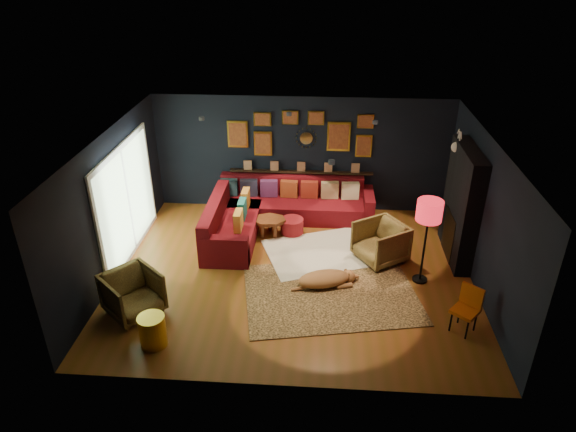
# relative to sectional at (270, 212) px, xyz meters

# --- Properties ---
(floor) EXTENTS (6.50, 6.50, 0.00)m
(floor) POSITION_rel_sectional_xyz_m (0.61, -1.81, -0.32)
(floor) COLOR brown
(floor) RESTS_ON ground
(room_walls) EXTENTS (6.50, 6.50, 6.50)m
(room_walls) POSITION_rel_sectional_xyz_m (0.61, -1.81, 1.27)
(room_walls) COLOR black
(room_walls) RESTS_ON ground
(sectional) EXTENTS (3.41, 2.69, 0.86)m
(sectional) POSITION_rel_sectional_xyz_m (0.00, 0.00, 0.00)
(sectional) COLOR maroon
(sectional) RESTS_ON ground
(ledge) EXTENTS (3.20, 0.12, 0.04)m
(ledge) POSITION_rel_sectional_xyz_m (0.61, 0.87, 0.60)
(ledge) COLOR black
(ledge) RESTS_ON room_walls
(gallery_wall) EXTENTS (3.15, 0.04, 1.02)m
(gallery_wall) POSITION_rel_sectional_xyz_m (0.60, 0.91, 1.48)
(gallery_wall) COLOR gold
(gallery_wall) RESTS_ON room_walls
(sunburst_mirror) EXTENTS (0.47, 0.16, 0.47)m
(sunburst_mirror) POSITION_rel_sectional_xyz_m (0.71, 0.91, 1.38)
(sunburst_mirror) COLOR silver
(sunburst_mirror) RESTS_ON room_walls
(fireplace) EXTENTS (0.31, 1.60, 2.20)m
(fireplace) POSITION_rel_sectional_xyz_m (3.71, -0.91, 0.70)
(fireplace) COLOR black
(fireplace) RESTS_ON ground
(deer_head) EXTENTS (0.50, 0.28, 0.45)m
(deer_head) POSITION_rel_sectional_xyz_m (3.75, -0.41, 1.73)
(deer_head) COLOR white
(deer_head) RESTS_ON fireplace
(sliding_door) EXTENTS (0.06, 2.80, 2.20)m
(sliding_door) POSITION_rel_sectional_xyz_m (-2.60, -1.21, 0.78)
(sliding_door) COLOR white
(sliding_door) RESTS_ON ground
(ceiling_spots) EXTENTS (3.30, 2.50, 0.06)m
(ceiling_spots) POSITION_rel_sectional_xyz_m (0.61, -1.01, 2.24)
(ceiling_spots) COLOR black
(ceiling_spots) RESTS_ON room_walls
(shag_rug) EXTENTS (2.53, 2.19, 0.03)m
(shag_rug) POSITION_rel_sectional_xyz_m (1.13, -1.04, -0.31)
(shag_rug) COLOR white
(shag_rug) RESTS_ON ground
(leopard_rug) EXTENTS (3.30, 2.63, 0.02)m
(leopard_rug) POSITION_rel_sectional_xyz_m (1.30, -2.39, -0.31)
(leopard_rug) COLOR tan
(leopard_rug) RESTS_ON ground
(coffee_table) EXTENTS (0.74, 0.57, 0.36)m
(coffee_table) POSITION_rel_sectional_xyz_m (0.01, -0.41, -0.01)
(coffee_table) COLOR brown
(coffee_table) RESTS_ON shag_rug
(pouf) EXTENTS (0.48, 0.48, 0.31)m
(pouf) POSITION_rel_sectional_xyz_m (0.49, -0.31, -0.14)
(pouf) COLOR maroon
(pouf) RESTS_ON shag_rug
(armchair_left) EXTENTS (1.10, 1.10, 0.83)m
(armchair_left) POSITION_rel_sectional_xyz_m (-1.94, -3.13, 0.09)
(armchair_left) COLOR #B89347
(armchair_left) RESTS_ON ground
(armchair_right) EXTENTS (1.10, 1.12, 0.85)m
(armchair_right) POSITION_rel_sectional_xyz_m (2.24, -1.21, 0.10)
(armchair_right) COLOR #B89347
(armchair_right) RESTS_ON ground
(gold_stool) EXTENTS (0.41, 0.41, 0.51)m
(gold_stool) POSITION_rel_sectional_xyz_m (-1.40, -3.86, -0.07)
(gold_stool) COLOR gold
(gold_stool) RESTS_ON ground
(orange_chair) EXTENTS (0.51, 0.51, 0.78)m
(orange_chair) POSITION_rel_sectional_xyz_m (3.41, -3.16, 0.13)
(orange_chair) COLOR black
(orange_chair) RESTS_ON ground
(floor_lamp) EXTENTS (0.44, 0.44, 1.61)m
(floor_lamp) POSITION_rel_sectional_xyz_m (2.92, -1.86, 1.03)
(floor_lamp) COLOR black
(floor_lamp) RESTS_ON ground
(dog) EXTENTS (1.41, 0.97, 0.41)m
(dog) POSITION_rel_sectional_xyz_m (1.18, -2.18, -0.10)
(dog) COLOR #A06C42
(dog) RESTS_ON leopard_rug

